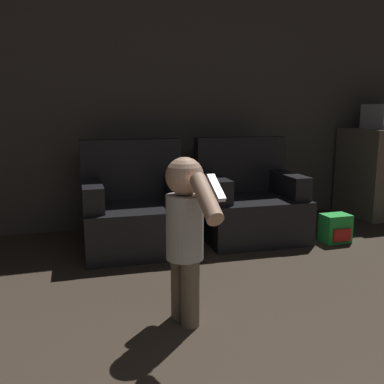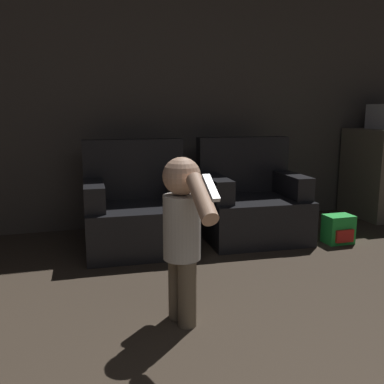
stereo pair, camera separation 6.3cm
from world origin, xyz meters
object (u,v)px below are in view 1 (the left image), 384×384
armchair_left (136,212)px  person_toddler (185,228)px  toy_backpack (336,228)px  armchair_right (248,203)px

armchair_left → person_toddler: person_toddler is taller
armchair_left → toy_backpack: armchair_left is taller
person_toddler → toy_backpack: bearing=-73.7°
armchair_left → toy_backpack: (1.71, -0.41, -0.19)m
person_toddler → toy_backpack: size_ratio=3.67×
armchair_right → person_toddler: 1.75m
armchair_left → person_toddler: bearing=-87.0°
armchair_left → armchair_right: same height
armchair_right → toy_backpack: bearing=-28.1°
armchair_right → toy_backpack: size_ratio=3.67×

